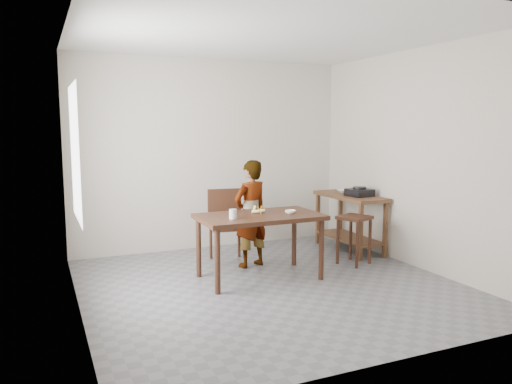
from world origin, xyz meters
name	(u,v)px	position (x,y,z in m)	size (l,w,h in m)	color
floor	(271,287)	(0.00, 0.00, -0.02)	(4.00, 4.00, 0.04)	slate
ceiling	(272,33)	(0.00, 0.00, 2.72)	(4.00, 4.00, 0.04)	white
wall_back	(211,155)	(0.00, 2.02, 1.35)	(4.00, 0.04, 2.70)	beige
wall_front	(394,184)	(0.00, -2.02, 1.35)	(4.00, 0.04, 2.70)	beige
wall_left	(71,171)	(-2.02, 0.00, 1.35)	(0.04, 4.00, 2.70)	beige
wall_right	(418,159)	(2.02, 0.00, 1.35)	(0.04, 4.00, 2.70)	beige
window_pane	(75,153)	(-1.97, 0.20, 1.50)	(0.02, 1.10, 1.30)	silver
dining_table	(259,247)	(0.00, 0.30, 0.38)	(1.40, 0.80, 0.75)	#3A1F13
prep_counter	(350,222)	(1.72, 1.00, 0.40)	(0.50, 1.20, 0.80)	brown
child	(251,214)	(0.11, 0.80, 0.67)	(0.49, 0.32, 1.34)	silver
dining_chair	(228,226)	(-0.08, 1.13, 0.47)	(0.45, 0.45, 0.93)	#3A1F13
stool	(354,240)	(1.36, 0.37, 0.31)	(0.35, 0.35, 0.62)	#3A1F13
glass_tumbler	(233,214)	(-0.37, 0.19, 0.80)	(0.08, 0.08, 0.11)	white
small_bowl	(290,212)	(0.36, 0.23, 0.77)	(0.13, 0.13, 0.04)	white
banana	(258,211)	(0.02, 0.39, 0.78)	(0.17, 0.12, 0.06)	gold
serving_bowl	(344,191)	(1.74, 1.18, 0.83)	(0.20, 0.20, 0.05)	white
gas_burner	(359,192)	(1.74, 0.82, 0.85)	(0.30, 0.30, 0.10)	black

